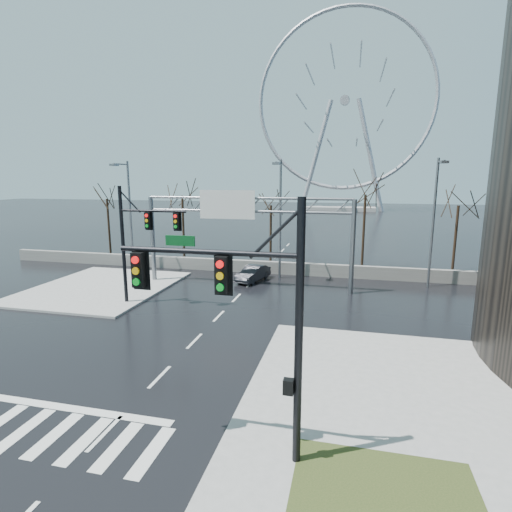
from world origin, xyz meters
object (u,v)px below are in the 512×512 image
(sign_gantry, at_px, (242,222))
(ferris_wheel, at_px, (345,108))
(car, at_px, (253,273))
(signal_mast_far, at_px, (137,235))
(signal_mast_near, at_px, (252,307))

(sign_gantry, height_order, ferris_wheel, ferris_wheel)
(sign_gantry, bearing_deg, car, 79.43)
(ferris_wheel, height_order, car, ferris_wheel)
(sign_gantry, bearing_deg, signal_mast_far, -132.47)
(signal_mast_near, distance_m, sign_gantry, 19.79)
(signal_mast_far, relative_size, car, 2.05)
(signal_mast_near, height_order, sign_gantry, signal_mast_near)
(signal_mast_far, relative_size, ferris_wheel, 0.16)
(signal_mast_far, bearing_deg, signal_mast_near, -49.74)
(car, bearing_deg, sign_gantry, -84.36)
(signal_mast_near, distance_m, car, 22.07)
(signal_mast_near, xyz_separation_m, ferris_wheel, (-0.14, 99.04, 21.26))
(signal_mast_far, distance_m, sign_gantry, 8.14)
(signal_mast_near, height_order, signal_mast_far, same)
(car, bearing_deg, signal_mast_far, -109.94)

